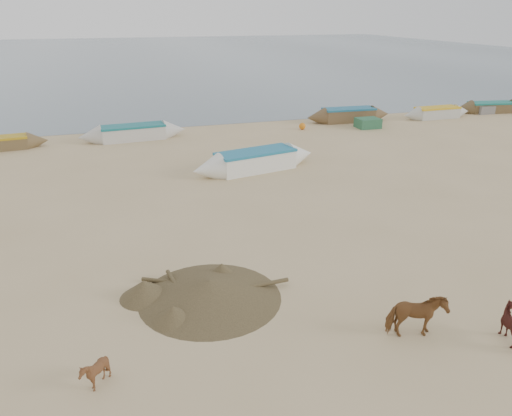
{
  "coord_description": "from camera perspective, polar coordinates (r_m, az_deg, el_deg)",
  "views": [
    {
      "loc": [
        -4.76,
        -11.35,
        7.41
      ],
      "look_at": [
        0.0,
        4.0,
        1.0
      ],
      "focal_mm": 35.0,
      "sensor_mm": 36.0,
      "label": 1
    }
  ],
  "objects": [
    {
      "name": "near_canoe",
      "position": [
        24.64,
        -0.04,
        5.45
      ],
      "size": [
        6.84,
        2.84,
        0.99
      ],
      "primitive_type": null,
      "rotation": [
        0.0,
        0.0,
        0.22
      ],
      "color": "white",
      "rests_on": "ground"
    },
    {
      "name": "debris_pile",
      "position": [
        13.9,
        -5.3,
        -9.23
      ],
      "size": [
        4.82,
        4.82,
        0.55
      ],
      "primitive_type": "cone",
      "rotation": [
        0.0,
        0.0,
        -0.26
      ],
      "color": "brown",
      "rests_on": "ground"
    },
    {
      "name": "calf_front",
      "position": [
        11.44,
        -17.94,
        -17.46
      ],
      "size": [
        0.73,
        0.67,
        0.74
      ],
      "primitive_type": "imported",
      "rotation": [
        0.0,
        0.0,
        -1.47
      ],
      "color": "#59331C",
      "rests_on": "ground"
    },
    {
      "name": "waterline_canoes",
      "position": [
        32.16,
        -9.44,
        8.92
      ],
      "size": [
        54.65,
        2.89,
        0.97
      ],
      "color": "brown",
      "rests_on": "ground"
    },
    {
      "name": "ground",
      "position": [
        14.36,
        4.8,
        -9.39
      ],
      "size": [
        140.0,
        140.0,
        0.0
      ],
      "primitive_type": "plane",
      "color": "tan",
      "rests_on": "ground"
    },
    {
      "name": "cow_adult",
      "position": [
        12.8,
        17.81,
        -11.69
      ],
      "size": [
        1.46,
        0.89,
        1.15
      ],
      "primitive_type": "imported",
      "rotation": [
        0.0,
        0.0,
        1.36
      ],
      "color": "brown",
      "rests_on": "ground"
    },
    {
      "name": "sea",
      "position": [
        93.76,
        -14.89,
        16.53
      ],
      "size": [
        160.0,
        160.0,
        0.0
      ],
      "primitive_type": "plane",
      "color": "slate",
      "rests_on": "ground"
    },
    {
      "name": "beach_clutter",
      "position": [
        32.49,
        -0.67,
        9.1
      ],
      "size": [
        44.91,
        4.56,
        0.64
      ],
      "color": "#2B602B",
      "rests_on": "ground"
    }
  ]
}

